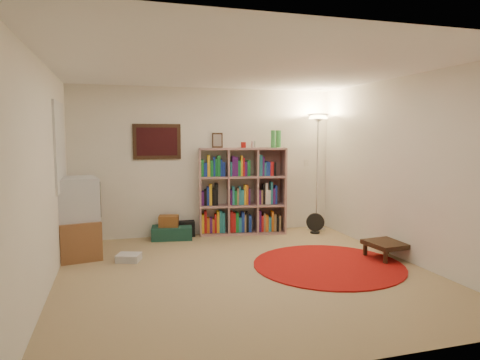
{
  "coord_description": "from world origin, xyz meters",
  "views": [
    {
      "loc": [
        -1.52,
        -4.93,
        1.71
      ],
      "look_at": [
        0.1,
        0.6,
        1.1
      ],
      "focal_mm": 32.0,
      "sensor_mm": 36.0,
      "label": 1
    }
  ],
  "objects_px": {
    "suitcase": "(172,232)",
    "bookshelf": "(241,192)",
    "side_table": "(387,244)",
    "floor_fan": "(315,223)",
    "floor_lamp": "(318,134)",
    "tv_stand": "(78,219)"
  },
  "relations": [
    {
      "from": "suitcase",
      "to": "bookshelf",
      "type": "bearing_deg",
      "value": 11.78
    },
    {
      "from": "side_table",
      "to": "bookshelf",
      "type": "bearing_deg",
      "value": 126.0
    },
    {
      "from": "floor_fan",
      "to": "suitcase",
      "type": "bearing_deg",
      "value": -167.68
    },
    {
      "from": "bookshelf",
      "to": "floor_lamp",
      "type": "distance_m",
      "value": 1.71
    },
    {
      "from": "suitcase",
      "to": "floor_fan",
      "type": "bearing_deg",
      "value": 0.63
    },
    {
      "from": "suitcase",
      "to": "side_table",
      "type": "relative_size",
      "value": 1.23
    },
    {
      "from": "floor_fan",
      "to": "tv_stand",
      "type": "distance_m",
      "value": 3.87
    },
    {
      "from": "floor_fan",
      "to": "tv_stand",
      "type": "height_order",
      "value": "tv_stand"
    },
    {
      "from": "tv_stand",
      "to": "side_table",
      "type": "distance_m",
      "value": 4.34
    },
    {
      "from": "tv_stand",
      "to": "side_table",
      "type": "xyz_separation_m",
      "value": [
        4.12,
        -1.33,
        -0.34
      ]
    },
    {
      "from": "bookshelf",
      "to": "floor_fan",
      "type": "relative_size",
      "value": 5.02
    },
    {
      "from": "bookshelf",
      "to": "side_table",
      "type": "distance_m",
      "value": 2.61
    },
    {
      "from": "tv_stand",
      "to": "suitcase",
      "type": "bearing_deg",
      "value": 14.19
    },
    {
      "from": "floor_fan",
      "to": "tv_stand",
      "type": "xyz_separation_m",
      "value": [
        -3.84,
        -0.35,
        0.36
      ]
    },
    {
      "from": "floor_fan",
      "to": "suitcase",
      "type": "xyz_separation_m",
      "value": [
        -2.45,
        0.32,
        -0.07
      ]
    },
    {
      "from": "floor_lamp",
      "to": "floor_fan",
      "type": "distance_m",
      "value": 1.57
    },
    {
      "from": "floor_fan",
      "to": "side_table",
      "type": "relative_size",
      "value": 0.62
    },
    {
      "from": "tv_stand",
      "to": "suitcase",
      "type": "distance_m",
      "value": 1.61
    },
    {
      "from": "bookshelf",
      "to": "floor_fan",
      "type": "height_order",
      "value": "bookshelf"
    },
    {
      "from": "bookshelf",
      "to": "tv_stand",
      "type": "height_order",
      "value": "bookshelf"
    },
    {
      "from": "floor_lamp",
      "to": "tv_stand",
      "type": "relative_size",
      "value": 1.85
    },
    {
      "from": "suitcase",
      "to": "side_table",
      "type": "bearing_deg",
      "value": -28.19
    }
  ]
}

